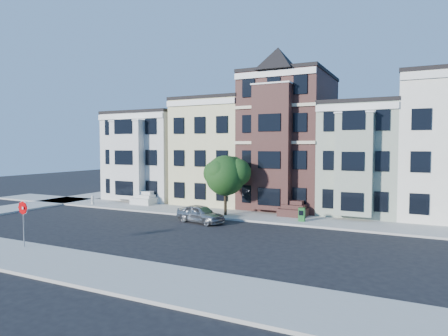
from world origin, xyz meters
The scene contains 12 objects.
ground centered at (0.00, 0.00, 0.00)m, with size 120.00×120.00×0.00m, color black.
far_sidewalk centered at (0.00, 8.00, 0.07)m, with size 60.00×4.00×0.15m, color #9E9B93.
near_sidewalk centered at (0.00, -8.00, 0.07)m, with size 60.00×4.00×0.15m, color #9E9B93.
house_white centered at (-15.00, 14.50, 4.50)m, with size 8.00×9.00×9.00m, color silver.
house_yellow centered at (-7.00, 14.50, 5.00)m, with size 7.00×9.00×10.00m, color beige.
house_brown centered at (0.00, 14.50, 6.00)m, with size 7.00×9.00×12.00m, color #3B1E1A.
house_green centered at (6.50, 14.50, 4.50)m, with size 6.00×9.00×9.00m, color gray.
street_tree centered at (-3.07, 7.22, 3.13)m, with size 5.12×5.12×5.96m, color #224A1A, non-canonical shape.
parked_car centered at (-3.65, 4.18, 0.67)m, with size 1.58×3.94×1.34m, color #96989C.
newspaper_box centered at (3.18, 7.34, 0.65)m, with size 0.45×0.40×1.00m, color #1B5B25.
fire_hydrant centered at (-17.00, 6.83, 0.50)m, with size 0.25×0.25×0.70m, color beige.
stop_sign centered at (-8.53, -6.86, 1.60)m, with size 0.79×0.11×2.89m, color #AC0003, non-canonical shape.
Camera 1 is at (11.06, -21.42, 5.71)m, focal length 32.00 mm.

